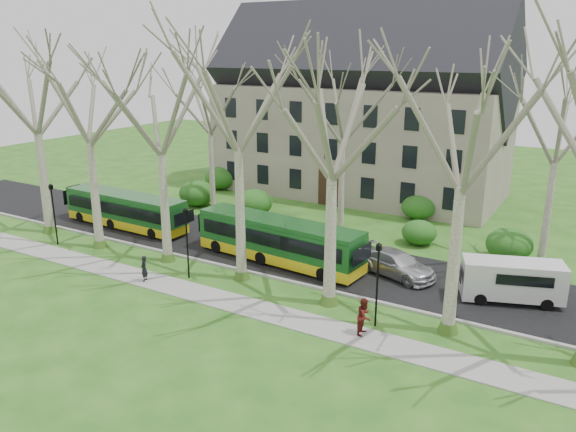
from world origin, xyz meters
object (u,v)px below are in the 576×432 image
at_px(bus_follow, 279,240).
at_px(sedan, 396,264).
at_px(pedestrian_b, 364,316).
at_px(van_a, 512,281).
at_px(pedestrian_a, 144,268).
at_px(bus_lead, 126,210).

relative_size(bus_follow, sedan, 2.25).
xyz_separation_m(bus_follow, sedan, (7.31, 1.64, -0.70)).
bearing_deg(pedestrian_b, sedan, 6.87).
height_order(van_a, pedestrian_a, van_a).
relative_size(bus_follow, pedestrian_a, 7.41).
bearing_deg(bus_follow, van_a, 10.40).
height_order(bus_follow, van_a, bus_follow).
bearing_deg(bus_follow, sedan, 17.51).
bearing_deg(pedestrian_a, van_a, 92.67).
xyz_separation_m(bus_lead, sedan, (21.31, 1.32, -0.61)).
height_order(bus_lead, pedestrian_a, bus_lead).
xyz_separation_m(sedan, van_a, (6.66, -0.29, 0.39)).
bearing_deg(van_a, pedestrian_a, -176.33).
height_order(bus_follow, pedestrian_b, bus_follow).
bearing_deg(pedestrian_a, pedestrian_b, 72.43).
xyz_separation_m(sedan, pedestrian_a, (-12.51, -8.40, 0.03)).
height_order(van_a, pedestrian_b, van_a).
bearing_deg(bus_lead, bus_follow, 0.27).
relative_size(bus_follow, van_a, 2.22).
relative_size(van_a, pedestrian_a, 3.34).
bearing_deg(bus_lead, pedestrian_a, -37.26).
bearing_deg(bus_lead, van_a, 3.68).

